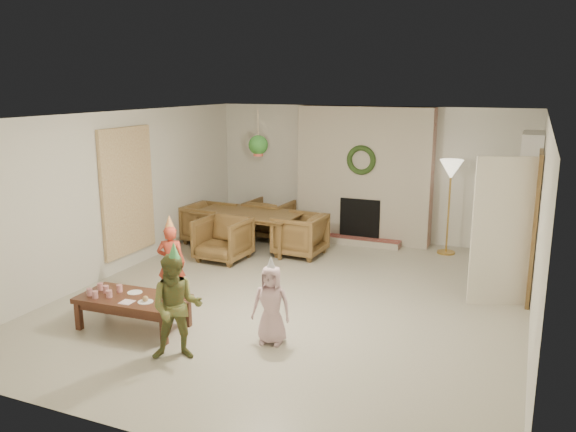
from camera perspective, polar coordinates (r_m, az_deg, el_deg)
The scene contains 56 objects.
floor at distance 8.10m, azimuth 0.85°, elevation -8.03°, with size 7.00×7.00×0.00m, color #B7B29E.
ceiling at distance 7.58m, azimuth 0.91°, elevation 9.91°, with size 7.00×7.00×0.00m, color white.
wall_back at distance 11.01m, azimuth 7.82°, elevation 4.22°, with size 7.00×7.00×0.00m, color silver.
wall_front at distance 4.82m, azimuth -15.25°, elevation -7.62°, with size 7.00×7.00×0.00m, color silver.
wall_left at distance 9.28m, azimuth -16.54°, elevation 2.17°, with size 7.00×7.00×0.00m, color silver.
wall_right at distance 7.20m, azimuth 23.57°, elevation -1.43°, with size 7.00×7.00×0.00m, color silver.
fireplace_mass at distance 10.82m, azimuth 7.53°, elevation 4.07°, with size 2.50×0.40×2.50m, color maroon.
fireplace_hearth at distance 10.74m, azimuth 6.84°, elevation -2.47°, with size 1.60×0.30×0.12m, color maroon.
fireplace_firebox at distance 10.80m, azimuth 7.15°, elevation -0.26°, with size 0.75×0.12×0.75m, color black.
fireplace_wreath at distance 10.56m, azimuth 7.24°, elevation 5.51°, with size 0.54×0.54×0.10m, color #1F3915.
floor_lamp_base at distance 10.49m, azimuth 15.34°, elevation -3.48°, with size 0.31×0.31×0.03m, color gold.
floor_lamp_post at distance 10.31m, azimuth 15.59°, elevation 0.53°, with size 0.03×0.03×1.48m, color gold.
floor_lamp_shade at distance 10.18m, azimuth 15.83°, elevation 4.45°, with size 0.40×0.40×0.33m, color beige.
bookshelf_carcass at distance 9.48m, azimuth 22.55°, elevation 0.99°, with size 0.30×1.00×2.20m, color white.
bookshelf_shelf_a at distance 9.62m, azimuth 22.10°, elevation -2.78°, with size 0.30×0.92×0.03m, color white.
bookshelf_shelf_b at distance 9.53m, azimuth 22.30°, elevation -0.47°, with size 0.30×0.92×0.03m, color white.
bookshelf_shelf_c at distance 9.45m, azimuth 22.51°, elevation 1.89°, with size 0.30×0.92×0.03m, color white.
bookshelf_shelf_d at distance 9.39m, azimuth 22.72°, elevation 4.29°, with size 0.30×0.92×0.03m, color white.
books_row_lower at distance 9.44m, azimuth 22.02°, elevation -2.18°, with size 0.20×0.40×0.24m, color #A41E28.
books_row_mid at distance 9.55m, azimuth 22.26°, elevation 0.43°, with size 0.20×0.44×0.24m, color navy.
books_row_upper at distance 9.33m, azimuth 22.44°, elevation 2.58°, with size 0.20×0.36×0.22m, color #A16522.
door_frame at distance 8.42m, azimuth 23.17°, elevation -1.03°, with size 0.05×0.86×2.04m, color brown.
door_leaf at distance 8.06m, azimuth 20.45°, elevation -1.54°, with size 0.05×0.80×2.00m, color beige.
curtain_panel at distance 9.41m, azimuth -15.58°, elevation 2.37°, with size 0.06×1.20×2.00m, color beige.
dining_table at distance 10.39m, azimuth -3.99°, elevation -1.40°, with size 1.88×1.05×0.66m, color brown.
dining_chair_near at distance 9.70m, azimuth -6.45°, elevation -2.29°, with size 0.78×0.80×0.73m, color brown.
dining_chair_far at distance 11.08m, azimuth -1.85°, elevation -0.28°, with size 0.78×0.80×0.73m, color brown.
dining_chair_left at distance 10.81m, azimuth -7.79°, elevation -0.73°, with size 0.78×0.80×0.73m, color brown.
dining_chair_right at distance 9.91m, azimuth 1.18°, elevation -1.87°, with size 0.78×0.80×0.73m, color brown.
hanging_plant_cord at distance 9.50m, azimuth -2.98°, elevation 8.40°, with size 0.01×0.01×0.70m, color tan.
hanging_plant_pot at distance 9.53m, azimuth -2.95°, elevation 6.31°, with size 0.16×0.16×0.12m, color #A24334.
hanging_plant_foliage at distance 9.52m, azimuth -2.96°, elevation 7.02°, with size 0.32×0.32×0.32m, color #1B4A18.
coffee_table_top at distance 7.26m, azimuth -15.11°, elevation -7.92°, with size 1.31×0.65×0.06m, color #4E291A.
coffee_table_apron at distance 7.28m, azimuth -15.08°, elevation -8.44°, with size 1.21×0.55×0.08m, color #4E291A.
coffee_leg_fl at distance 7.49m, azimuth -19.97°, elevation -9.27°, with size 0.07×0.07×0.34m, color #4E291A.
coffee_leg_fr at distance 6.82m, azimuth -12.16°, elevation -10.98°, with size 0.07×0.07×0.34m, color #4E291A.
coffee_leg_bl at distance 7.87m, azimuth -17.47°, elevation -7.99°, with size 0.07×0.07×0.34m, color #4E291A.
coffee_leg_br at distance 7.23m, azimuth -9.88°, elevation -9.44°, with size 0.07×0.07×0.34m, color #4E291A.
cup_a at distance 7.42m, azimuth -19.02°, elevation -7.12°, with size 0.07×0.07×0.09m, color silver.
cup_b at distance 7.56m, azimuth -18.06°, elevation -6.66°, with size 0.07×0.07×0.09m, color silver.
cup_c at distance 7.31m, azimuth -18.53°, elevation -7.38°, with size 0.07×0.07×0.09m, color silver.
cup_d at distance 7.45m, azimuth -17.57°, elevation -6.91°, with size 0.07×0.07×0.09m, color silver.
cup_e at distance 7.28m, azimuth -17.26°, elevation -7.36°, with size 0.07×0.07×0.09m, color silver.
cup_f at distance 7.43m, azimuth -16.32°, elevation -6.88°, with size 0.07×0.07×0.09m, color silver.
plate_a at distance 7.37m, azimuth -14.90°, elevation -7.31°, with size 0.18×0.18×0.01m, color white.
plate_b at distance 7.03m, azimuth -13.91°, elevation -8.24°, with size 0.18×0.18×0.01m, color white.
plate_c at distance 7.09m, azimuth -11.63°, elevation -7.96°, with size 0.18×0.18×0.01m, color white.
food_scoop at distance 7.02m, azimuth -13.92°, elevation -7.94°, with size 0.07×0.07×0.07m, color tan.
napkin_left at distance 7.08m, azimuth -15.64°, elevation -8.20°, with size 0.15×0.15×0.01m, color #FAB8CA.
napkin_right at distance 7.20m, azimuth -11.98°, elevation -7.64°, with size 0.15×0.15×0.01m, color #FAB8CA.
child_red at distance 8.03m, azimuth -11.47°, elevation -4.55°, with size 0.38×0.25×1.05m, color #BC3E28.
party_hat_red at distance 7.88m, azimuth -11.65°, elevation -0.60°, with size 0.14×0.14×0.20m, color #E5D34C.
child_plaid at distance 6.32m, azimuth -10.97°, elevation -8.85°, with size 0.57×0.44×1.17m, color brown.
party_hat_plaid at distance 6.12m, azimuth -11.22°, elevation -3.40°, with size 0.14×0.14×0.19m, color #4AAE59.
child_pink at distance 6.61m, azimuth -1.67°, elevation -8.76°, with size 0.45×0.29×0.92m, color #CFA5AD.
party_hat_pink at distance 6.44m, azimuth -1.70°, elevation -4.66°, with size 0.12×0.12×0.17m, color silver.
Camera 1 is at (2.86, -7.00, 2.91)m, focal length 35.97 mm.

